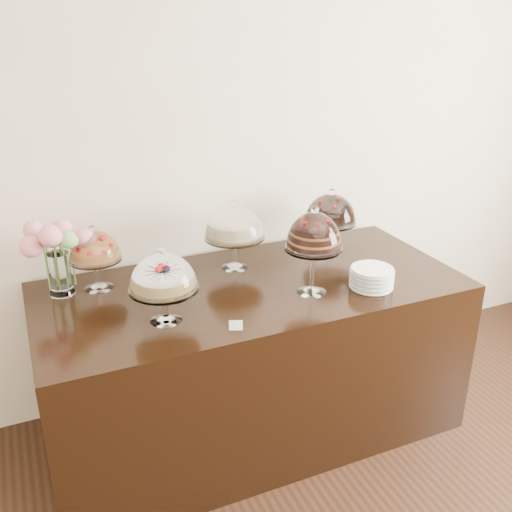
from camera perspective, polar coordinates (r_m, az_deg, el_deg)
name	(u,v)px	position (r m, az deg, el deg)	size (l,w,h in m)	color
wall_back	(255,145)	(3.35, -0.08, 11.05)	(5.00, 0.04, 3.00)	beige
display_counter	(252,358)	(3.18, -0.36, -10.18)	(2.20, 1.00, 0.90)	black
cake_stand_sugar_sponge	(163,276)	(2.56, -9.28, -1.95)	(0.31, 0.31, 0.36)	white
cake_stand_choco_layer	(314,234)	(2.77, 5.81, 2.16)	(0.28, 0.28, 0.46)	white
cake_stand_cheesecake	(234,225)	(3.07, -2.20, 3.12)	(0.33, 0.33, 0.39)	white
cake_stand_dark_choco	(331,211)	(3.34, 7.48, 4.44)	(0.30, 0.30, 0.38)	white
cake_stand_fruit_tart	(95,249)	(2.95, -15.83, 0.65)	(0.26, 0.26, 0.34)	white
flower_vase	(56,247)	(2.93, -19.38, 0.83)	(0.35, 0.25, 0.40)	white
plate_stack	(372,278)	(2.97, 11.49, -2.14)	(0.22, 0.22, 0.10)	silver
price_card_left	(236,325)	(2.54, -2.03, -6.95)	(0.06, 0.01, 0.04)	white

